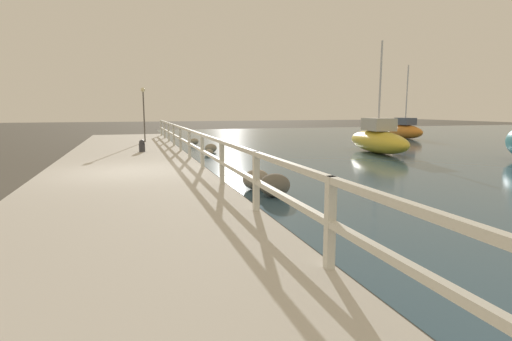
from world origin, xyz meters
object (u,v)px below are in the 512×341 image
object	(u,v)px
dock_lamp	(143,104)
sailboat_yellow	(378,140)
sailboat_orange	(405,130)
mooring_bollard	(142,146)

from	to	relation	value
dock_lamp	sailboat_yellow	distance (m)	12.33
dock_lamp	sailboat_yellow	size ratio (longest dim) A/B	0.54
sailboat_orange	sailboat_yellow	size ratio (longest dim) A/B	0.95
mooring_bollard	sailboat_yellow	distance (m)	10.92
sailboat_orange	sailboat_yellow	world-z (taller)	sailboat_yellow
mooring_bollard	dock_lamp	xyz separation A→B (m)	(0.31, 5.30, 1.82)
sailboat_yellow	sailboat_orange	bearing A→B (deg)	53.99
sailboat_orange	sailboat_yellow	xyz separation A→B (m)	(-7.57, -7.77, 0.04)
sailboat_yellow	dock_lamp	bearing A→B (deg)	158.34
mooring_bollard	sailboat_yellow	size ratio (longest dim) A/B	0.09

